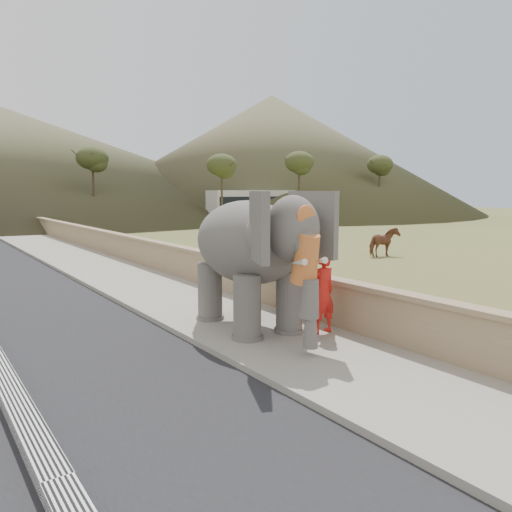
# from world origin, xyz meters

# --- Properties ---
(ground) EXTENTS (160.00, 160.00, 0.00)m
(ground) POSITION_xyz_m (0.00, 0.00, 0.00)
(ground) COLOR olive
(ground) RESTS_ON ground
(walkway) EXTENTS (3.00, 120.00, 0.15)m
(walkway) POSITION_xyz_m (0.00, 10.00, 0.07)
(walkway) COLOR #9E9687
(walkway) RESTS_ON ground
(parapet) EXTENTS (0.30, 120.00, 1.10)m
(parapet) POSITION_xyz_m (1.65, 10.00, 0.55)
(parapet) COLOR tan
(parapet) RESTS_ON ground
(cow) EXTENTS (1.64, 0.79, 1.37)m
(cow) POSITION_xyz_m (12.39, 11.18, 0.68)
(cow) COLOR brown
(cow) RESTS_ON ground
(distant_car) EXTENTS (4.24, 1.74, 1.44)m
(distant_car) POSITION_xyz_m (18.89, 35.77, 0.72)
(distant_car) COLOR silver
(distant_car) RESTS_ON ground
(bus_white) EXTENTS (11.17, 3.39, 3.10)m
(bus_white) POSITION_xyz_m (21.81, 34.10, 1.55)
(bus_white) COLOR beige
(bus_white) RESTS_ON ground
(bus_orange) EXTENTS (11.09, 2.93, 3.10)m
(bus_orange) POSITION_xyz_m (32.09, 32.51, 1.55)
(bus_orange) COLOR orange
(bus_orange) RESTS_ON ground
(hill_right) EXTENTS (56.00, 56.00, 16.00)m
(hill_right) POSITION_xyz_m (36.00, 52.00, 8.00)
(hill_right) COLOR brown
(hill_right) RESTS_ON ground
(hill_far) EXTENTS (80.00, 80.00, 14.00)m
(hill_far) POSITION_xyz_m (5.00, 70.00, 7.00)
(hill_far) COLOR brown
(hill_far) RESTS_ON ground
(elephant_and_man) EXTENTS (2.46, 4.22, 2.93)m
(elephant_and_man) POSITION_xyz_m (0.02, 4.31, 1.61)
(elephant_and_man) COLOR slate
(elephant_and_man) RESTS_ON ground
(trees) EXTENTS (47.56, 27.16, 8.23)m
(trees) POSITION_xyz_m (4.46, 34.57, 3.66)
(trees) COLOR #473828
(trees) RESTS_ON ground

